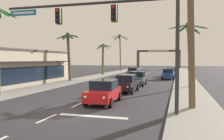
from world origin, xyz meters
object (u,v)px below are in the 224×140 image
Objects in this scene: sedan_lead_at_stop_bar at (104,91)px; sedan_parked_mid_kerb at (171,72)px; palm_left_third at (103,53)px; storefront_strip_left at (11,67)px; sedan_third_in_queue at (126,83)px; palm_left_second at (68,48)px; palm_left_farthest at (120,44)px; town_gateway_arch at (158,56)px; sedan_fifth_in_queue at (137,78)px; traffic_signal_mast at (117,25)px; sedan_oncoming_far at (133,72)px; sedan_parked_nearest_kerb at (168,74)px; palm_right_second at (189,37)px.

sedan_lead_at_stop_bar is 1.01× the size of sedan_parked_mid_kerb.
storefront_strip_left is at bearing -105.30° from palm_left_third.
palm_left_second is (-10.29, 8.57, 3.96)m from sedan_third_in_queue.
palm_left_farthest is at bearing 104.55° from sedan_third_in_queue.
palm_left_farthest is (-9.56, 44.28, 6.35)m from sedan_lead_at_stop_bar.
sedan_parked_mid_kerb is at bearing 81.71° from sedan_third_in_queue.
palm_left_third is (-9.51, 29.61, 3.60)m from sedan_lead_at_stop_bar.
town_gateway_arch is (-5.35, 37.44, 3.36)m from sedan_parked_mid_kerb.
palm_left_third is 0.32× the size of storefront_strip_left.
palm_left_third is at bearing 120.09° from sedan_fifth_in_queue.
palm_left_second reaches higher than sedan_lead_at_stop_bar.
sedan_lead_at_stop_bar is at bearing -91.43° from sedan_fifth_in_queue.
sedan_third_in_queue is at bearing -75.45° from palm_left_farthest.
palm_left_second is at bearing -90.85° from palm_left_farthest.
traffic_signal_mast reaches higher than sedan_fifth_in_queue.
sedan_parked_mid_kerb is 0.30× the size of town_gateway_arch.
sedan_oncoming_far is 18.01m from palm_left_farthest.
palm_left_farthest is 0.49× the size of storefront_strip_left.
traffic_signal_mast is at bearing -94.13° from sedan_parked_nearest_kerb.
sedan_oncoming_far is 0.46× the size of palm_left_farthest.
sedan_third_in_queue is at bearing 98.87° from traffic_signal_mast.
sedan_fifth_in_queue is at bearing -77.63° from sedan_oncoming_far.
traffic_signal_mast reaches higher than sedan_third_in_queue.
palm_right_second reaches higher than sedan_parked_mid_kerb.
sedan_oncoming_far is (-4.92, 31.51, -4.33)m from traffic_signal_mast.
sedan_oncoming_far is at bearing 119.22° from palm_right_second.
sedan_third_in_queue is at bearing -98.29° from sedan_parked_mid_kerb.
sedan_parked_nearest_kerb is at bearing 85.87° from traffic_signal_mast.
palm_left_farthest reaches higher than traffic_signal_mast.
sedan_lead_at_stop_bar is 0.64× the size of palm_left_second.
palm_right_second reaches higher than sedan_fifth_in_queue.
palm_left_farthest is at bearing 115.95° from palm_right_second.
town_gateway_arch is (-1.92, 54.82, 3.36)m from sedan_fifth_in_queue.
sedan_fifth_in_queue is 0.30× the size of town_gateway_arch.
sedan_parked_mid_kerb is at bearing 86.48° from traffic_signal_mast.
sedan_third_in_queue is 0.30× the size of town_gateway_arch.
sedan_fifth_in_queue is 19.92m from palm_left_third.
storefront_strip_left is 1.33× the size of town_gateway_arch.
palm_right_second reaches higher than sedan_third_in_queue.
town_gateway_arch is at bearing 71.07° from palm_left_farthest.
storefront_strip_left is at bearing -103.03° from town_gateway_arch.
town_gateway_arch is at bearing 87.65° from sedan_oncoming_far.
traffic_signal_mast is 2.43× the size of sedan_parked_mid_kerb.
traffic_signal_mast reaches higher than sedan_oncoming_far.
sedan_parked_mid_kerb is at bearing 11.10° from sedan_oncoming_far.
palm_left_third reaches higher than sedan_oncoming_far.
sedan_lead_at_stop_bar is at bearing -72.20° from palm_left_third.
sedan_fifth_in_queue is 1.00× the size of sedan_parked_nearest_kerb.
town_gateway_arch is at bearing 98.13° from sedan_parked_mid_kerb.
palm_right_second is (16.23, -3.08, 0.83)m from palm_left_second.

